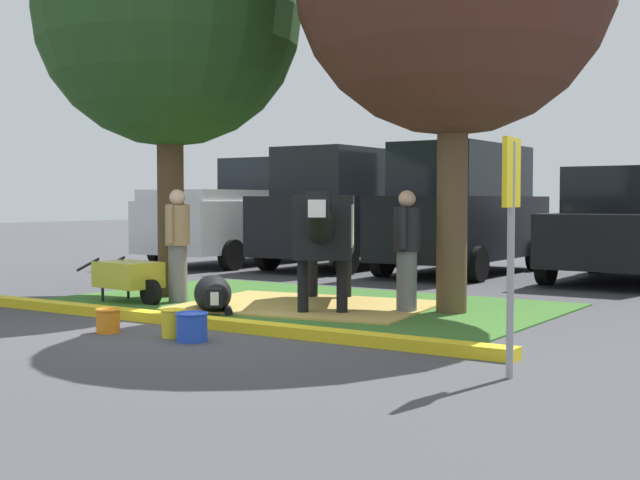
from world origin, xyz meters
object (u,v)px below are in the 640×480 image
object	(u,v)px
person_handler	(407,248)
bucket_yellow	(173,322)
cow_holstein	(326,226)
pickup_truck_maroon	(250,214)
calf_lying	(213,294)
bucket_orange	(108,320)
wheelbarrow	(129,276)
parking_sign	(511,209)
shade_tree_left	(169,14)
bucket_blue	(192,326)
sedan_red	(623,226)
person_visitor_near	(178,242)
suv_dark_grey	(346,208)
suv_black	(463,209)

from	to	relation	value
person_handler	bucket_yellow	world-z (taller)	person_handler
cow_holstein	pickup_truck_maroon	world-z (taller)	pickup_truck_maroon
calf_lying	bucket_orange	world-z (taller)	calf_lying
wheelbarrow	bucket_yellow	bearing A→B (deg)	-35.70
wheelbarrow	parking_sign	distance (m)	6.65
shade_tree_left	person_handler	world-z (taller)	shade_tree_left
bucket_orange	bucket_blue	xyz separation A→B (m)	(1.14, 0.08, 0.02)
shade_tree_left	wheelbarrow	world-z (taller)	shade_tree_left
person_handler	parking_sign	world-z (taller)	parking_sign
bucket_orange	pickup_truck_maroon	xyz separation A→B (m)	(-5.11, 8.96, 0.98)
parking_sign	sedan_red	distance (m)	9.16
cow_holstein	person_visitor_near	xyz separation A→B (m)	(-2.01, -0.71, -0.24)
shade_tree_left	person_visitor_near	xyz separation A→B (m)	(0.65, -0.55, -3.33)
suv_dark_grey	sedan_red	bearing A→B (deg)	2.11
shade_tree_left	person_handler	bearing A→B (deg)	3.37
bucket_blue	pickup_truck_maroon	world-z (taller)	pickup_truck_maroon
wheelbarrow	bucket_yellow	size ratio (longest dim) A/B	5.38
suv_dark_grey	bucket_blue	bearing A→B (deg)	-67.56
pickup_truck_maroon	suv_black	world-z (taller)	suv_black
wheelbarrow	parking_sign	xyz separation A→B (m)	(6.30, -1.87, 0.99)
person_handler	sedan_red	world-z (taller)	sedan_red
bucket_blue	calf_lying	bearing A→B (deg)	125.19
pickup_truck_maroon	parking_sign	bearing A→B (deg)	-42.42
pickup_truck_maroon	suv_dark_grey	size ratio (longest dim) A/B	1.17
wheelbarrow	sedan_red	size ratio (longest dim) A/B	0.37
suv_black	person_visitor_near	bearing A→B (deg)	-101.37
calf_lying	pickup_truck_maroon	world-z (taller)	pickup_truck_maroon
cow_holstein	person_handler	bearing A→B (deg)	3.21
wheelbarrow	suv_dark_grey	world-z (taller)	suv_dark_grey
cow_holstein	suv_dark_grey	distance (m)	6.80
shade_tree_left	bucket_yellow	size ratio (longest dim) A/B	20.53
bucket_blue	bucket_orange	bearing A→B (deg)	-175.78
shade_tree_left	suv_black	distance (m)	7.04
suv_dark_grey	wheelbarrow	bearing A→B (deg)	-83.81
bucket_yellow	suv_black	size ratio (longest dim) A/B	0.07
bucket_blue	bucket_yellow	bearing A→B (deg)	165.75
calf_lying	bucket_blue	size ratio (longest dim) A/B	3.45
person_visitor_near	bucket_orange	bearing A→B (deg)	-63.41
wheelbarrow	suv_black	distance (m)	7.30
sedan_red	wheelbarrow	bearing A→B (deg)	-124.46
bucket_yellow	bucket_blue	world-z (taller)	bucket_yellow
calf_lying	suv_dark_grey	world-z (taller)	suv_dark_grey
pickup_truck_maroon	suv_dark_grey	world-z (taller)	suv_dark_grey
cow_holstein	bucket_yellow	size ratio (longest dim) A/B	9.56
bucket_yellow	sedan_red	bearing A→B (deg)	75.48
cow_holstein	pickup_truck_maroon	distance (m)	8.34
suv_black	pickup_truck_maroon	bearing A→B (deg)	-179.34
shade_tree_left	sedan_red	xyz separation A→B (m)	(4.99, 6.28, -3.20)
calf_lying	bucket_yellow	xyz separation A→B (m)	(0.95, -1.74, -0.08)
bucket_orange	suv_dark_grey	size ratio (longest dim) A/B	0.06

